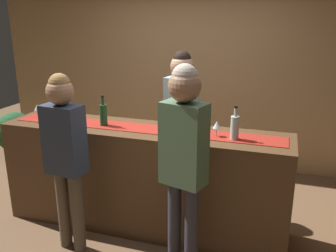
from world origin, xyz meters
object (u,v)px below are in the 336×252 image
Objects in this scene: wine_bottle_green at (103,115)px; wine_glass_mid_counter at (217,125)px; wine_glass_near_customer at (37,108)px; potted_plant_tall at (16,136)px; wine_bottle_clear at (235,127)px; bartender at (181,112)px; customer_browsing at (65,147)px; customer_sipping at (184,150)px.

wine_bottle_green is 2.10× the size of wine_glass_mid_counter.
wine_glass_near_customer is 1.51m from potted_plant_tall.
potted_plant_tall is (-3.15, 0.90, -0.69)m from wine_bottle_clear.
bartender is 2.17× the size of potted_plant_tall.
potted_plant_tall is at bearing 142.58° from wine_glass_near_customer.
wine_glass_mid_counter is at bearing 0.59° from wine_bottle_green.
wine_bottle_clear is 1.47m from customer_browsing.
wine_bottle_green is 0.17× the size of customer_sipping.
wine_glass_near_customer is 1.86m from customer_sipping.
wine_bottle_clear is 2.10× the size of wine_glass_mid_counter.
wine_bottle_green is 0.81m from wine_glass_near_customer.
wine_bottle_clear is 0.17m from wine_glass_mid_counter.
customer_sipping reaches higher than wine_bottle_clear.
wine_bottle_clear is at bearing 74.73° from customer_sipping.
potted_plant_tall is (-1.07, 0.82, -0.68)m from wine_glass_near_customer.
customer_browsing is (-0.71, -1.15, -0.08)m from bartender.
customer_sipping reaches higher than customer_browsing.
wine_glass_mid_counter is 0.57m from customer_sipping.
customer_sipping is at bearing -18.46° from wine_glass_near_customer.
customer_sipping is at bearing -105.03° from wine_glass_mid_counter.
wine_glass_near_customer is 1.53m from bartender.
wine_bottle_green is at bearing -24.93° from potted_plant_tall.
wine_glass_mid_counter is 0.08× the size of customer_sipping.
wine_glass_near_customer is (-0.80, 0.05, -0.01)m from wine_bottle_green.
wine_glass_near_customer is at bearing 31.33° from bartender.
wine_bottle_green is at bearing -3.67° from wine_glass_near_customer.
bartender is at bearing 122.74° from customer_sipping.
wine_bottle_green is 0.87m from bartender.
wine_glass_mid_counter is at bearing 167.50° from wine_bottle_clear.
wine_glass_near_customer is 0.93m from customer_browsing.
wine_glass_mid_counter is at bearing -16.07° from potted_plant_tall.
customer_browsing is 2.04× the size of potted_plant_tall.
wine_glass_mid_counter is 0.18× the size of potted_plant_tall.
wine_glass_near_customer is 1.00× the size of wine_glass_mid_counter.
potted_plant_tall is (-2.49, 0.26, -0.62)m from bartender.
customer_browsing reaches higher than wine_glass_mid_counter.
wine_glass_near_customer is at bearing -37.42° from potted_plant_tall.
wine_glass_mid_counter is at bearing 31.22° from customer_browsing.
customer_browsing is (0.71, -0.59, -0.15)m from wine_glass_near_customer.
potted_plant_tall is (-1.78, 1.41, -0.54)m from customer_browsing.
customer_browsing reaches higher than wine_glass_near_customer.
wine_bottle_clear is 0.19× the size of customer_browsing.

